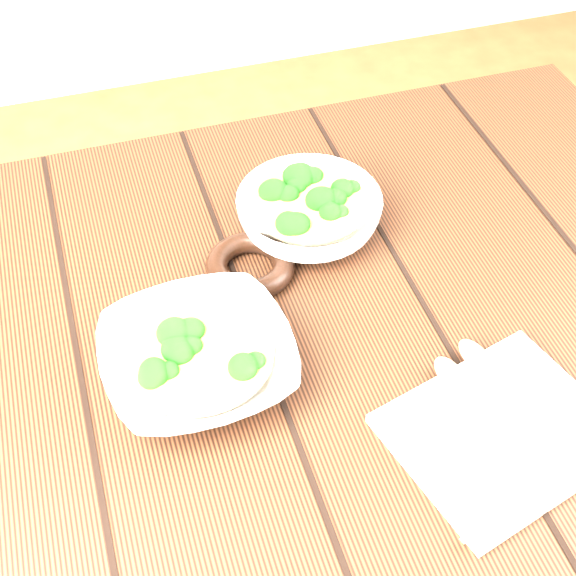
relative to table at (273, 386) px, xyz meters
The scene contains 7 objects.
table is the anchor object (origin of this frame).
soup_bowl_front 0.18m from the table, 153.85° to the right, with size 0.21×0.21×0.06m.
soup_bowl_back 0.22m from the table, 56.31° to the left, with size 0.19×0.19×0.07m.
trivet 0.16m from the table, 90.91° to the left, with size 0.11×0.11×0.03m, color black.
napkin 0.31m from the table, 49.94° to the right, with size 0.21×0.18×0.01m, color beige.
spoon_left 0.27m from the table, 46.85° to the right, with size 0.03×0.18×0.01m.
spoon_right 0.29m from the table, 38.29° to the right, with size 0.04×0.18×0.01m.
Camera 1 is at (-0.16, -0.58, 1.45)m, focal length 50.00 mm.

